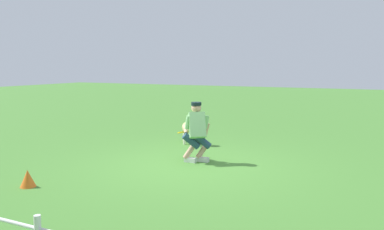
{
  "coord_description": "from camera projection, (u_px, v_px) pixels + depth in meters",
  "views": [
    {
      "loc": [
        -3.54,
        7.07,
        2.07
      ],
      "look_at": [
        0.52,
        -1.2,
        0.9
      ],
      "focal_mm": 36.52,
      "sensor_mm": 36.0,
      "label": 1
    }
  ],
  "objects": [
    {
      "name": "ground_plane",
      "position": [
        189.0,
        166.0,
        8.1
      ],
      "size": [
        60.0,
        60.0,
        0.0
      ],
      "primitive_type": "plane",
      "color": "#478232"
    },
    {
      "name": "person",
      "position": [
        197.0,
        130.0,
        8.34
      ],
      "size": [
        0.71,
        0.55,
        1.29
      ],
      "rotation": [
        0.0,
        0.0,
        -0.96
      ],
      "color": "silver",
      "rests_on": "ground_plane"
    },
    {
      "name": "dog",
      "position": [
        188.0,
        128.0,
        10.4
      ],
      "size": [
        0.55,
        0.89,
        0.59
      ],
      "rotation": [
        0.0,
        0.0,
        2.07
      ],
      "color": "tan",
      "rests_on": "ground_plane"
    },
    {
      "name": "frisbee_flying",
      "position": [
        191.0,
        121.0,
        10.18
      ],
      "size": [
        0.33,
        0.35,
        0.15
      ],
      "primitive_type": "cylinder",
      "rotation": [
        0.23,
        -0.24,
        2.83
      ],
      "color": "yellow"
    },
    {
      "name": "frisbee_held",
      "position": [
        184.0,
        132.0,
        8.61
      ],
      "size": [
        0.31,
        0.32,
        0.12
      ],
      "primitive_type": "cylinder",
      "rotation": [
        0.18,
        0.19,
        0.15
      ],
      "color": "yellow",
      "rests_on": "person"
    },
    {
      "name": "training_cone",
      "position": [
        28.0,
        178.0,
        6.69
      ],
      "size": [
        0.27,
        0.27,
        0.3
      ],
      "primitive_type": "cone",
      "color": "orange",
      "rests_on": "ground_plane"
    }
  ]
}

